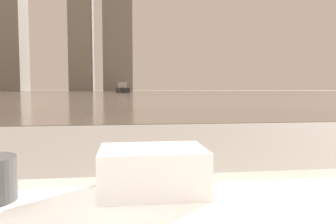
# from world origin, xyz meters

# --- Properties ---
(towel_stack) EXTENTS (0.28, 0.20, 0.12)m
(towel_stack) POSITION_xyz_m (-0.23, 0.81, 0.56)
(towel_stack) COLOR white
(towel_stack) RESTS_ON bathtub
(harbor_water) EXTENTS (180.00, 110.00, 0.01)m
(harbor_water) POSITION_xyz_m (0.00, 62.00, 0.01)
(harbor_water) COLOR gray
(harbor_water) RESTS_ON ground_plane
(harbor_boat_1) EXTENTS (2.92, 5.74, 2.05)m
(harbor_boat_1) POSITION_xyz_m (-0.77, 66.60, 0.73)
(harbor_boat_1) COLOR #2D2D33
(harbor_boat_1) RESTS_ON harbor_water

